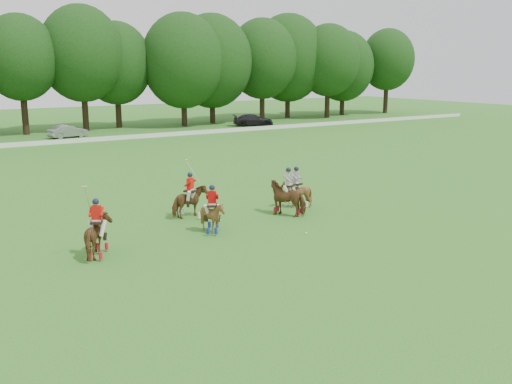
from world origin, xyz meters
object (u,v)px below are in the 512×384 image
polo_red_c (212,216)px  polo_ball (306,233)px  car_right (253,120)px  polo_red_a (98,236)px  polo_stripe_a (288,198)px  polo_red_b (191,202)px  polo_stripe_b (296,193)px  car_mid (68,131)px

polo_red_c → polo_ball: bearing=-36.1°
car_right → polo_red_a: 50.92m
polo_stripe_a → polo_ball: bearing=-112.1°
polo_red_a → polo_red_b: bearing=30.8°
polo_red_c → polo_stripe_b: (5.93, 1.76, 0.01)m
car_right → polo_ball: car_right is taller
polo_red_b → car_mid: bearing=84.5°
polo_stripe_a → polo_ball: size_ratio=26.76×
polo_stripe_a → polo_ball: (-1.31, -3.23, -0.84)m
car_mid → polo_ball: 41.51m
polo_red_c → polo_stripe_b: 6.19m
polo_red_b → polo_red_a: bearing=-149.2°
polo_ball → polo_stripe_a: bearing=67.9°
car_mid → polo_red_b: 36.33m
polo_stripe_b → car_right: bearing=60.8°
polo_red_a → polo_ball: 8.98m
car_mid → polo_red_a: size_ratio=1.41×
car_right → polo_stripe_a: 44.16m
car_mid → polo_stripe_b: bearing=168.8°
polo_ball → polo_red_a: bearing=167.3°
car_right → polo_red_a: bearing=163.8°
polo_red_c → car_right: bearing=55.6°
car_right → polo_red_c: size_ratio=2.31×
polo_red_c → polo_stripe_a: bearing=9.3°
car_right → polo_stripe_b: size_ratio=2.30×
car_right → polo_red_b: bearing=166.7°
polo_red_a → polo_stripe_b: 11.49m
car_right → polo_ball: bearing=173.4°
polo_red_a → polo_red_c: (5.34, 0.50, -0.07)m
car_mid → polo_red_b: bearing=160.0°
car_mid → car_right: bearing=-104.6°
polo_stripe_a → polo_red_a: bearing=-172.8°
polo_stripe_a → polo_stripe_b: (1.23, 1.00, -0.11)m
polo_red_b → polo_ball: size_ratio=31.19×
polo_ball → polo_stripe_b: bearing=59.0°
polo_stripe_b → polo_ball: size_ratio=24.37×
polo_red_b → polo_red_c: (-0.33, -2.87, -0.04)m
polo_red_a → polo_stripe_b: size_ratio=1.31×
polo_red_c → polo_red_b: bearing=83.5°
car_mid → polo_red_b: polo_red_b is taller
polo_stripe_a → car_right: bearing=60.1°
polo_red_a → car_mid: bearing=77.0°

